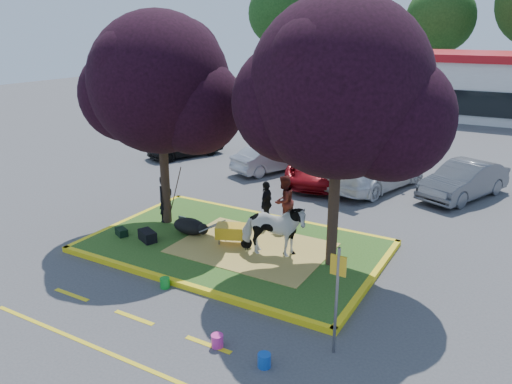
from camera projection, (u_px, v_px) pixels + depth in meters
The scene contains 32 objects.
ground at pixel (234, 248), 14.53m from camera, with size 90.00×90.00×0.00m, color #424244.
median_island at pixel (234, 246), 14.51m from camera, with size 8.00×5.00×0.15m, color #29541A.
curb_near at pixel (179, 284), 12.38m from camera, with size 8.30×0.16×0.15m, color yellow.
curb_far at pixel (275, 218), 16.63m from camera, with size 8.30×0.16×0.15m, color yellow.
curb_left at pixel (130, 220), 16.43m from camera, with size 0.16×5.30×0.15m, color yellow.
curb_right at pixel (371, 279), 12.59m from camera, with size 0.16×5.30×0.15m, color yellow.
straw_bedding at pixel (252, 248), 14.20m from camera, with size 4.20×3.00×0.01m, color #C3B250.
tree_purple_left at pixel (160, 90), 14.77m from camera, with size 5.06×4.20×6.51m.
tree_purple_right at pixel (340, 97), 11.87m from camera, with size 5.30×4.40×6.82m.
fire_lane_stripe_a at pixel (72, 295), 12.01m from camera, with size 1.10×0.12×0.01m, color yellow.
fire_lane_stripe_b at pixel (134, 318), 11.07m from camera, with size 1.10×0.12×0.01m, color yellow.
fire_lane_stripe_c at pixel (208, 345), 10.13m from camera, with size 1.10×0.12×0.01m, color yellow.
fire_lane_long at pixel (93, 346), 10.08m from camera, with size 6.00×0.10×0.01m, color yellow.
retail_building at pixel (463, 83), 35.94m from camera, with size 20.40×8.40×4.40m.
treeline at pixel (479, 7), 42.50m from camera, with size 46.58×7.80×14.63m.
cow at pixel (273, 230), 13.46m from camera, with size 0.82×1.81×1.53m, color white.
calf at pixel (189, 226), 15.12m from camera, with size 1.10×0.63×0.48m, color black.
handler at pixel (165, 199), 15.95m from camera, with size 0.55×0.36×1.50m, color black.
visitor_a at pixel (284, 201), 15.53m from camera, with size 0.80×0.62×1.64m, color #4D1916.
visitor_b at pixel (266, 203), 15.65m from camera, with size 0.85×0.35×1.44m, color black.
wheelbarrow at pixel (232, 232), 14.27m from camera, with size 1.59×0.84×0.60m.
gear_bag_dark at pixel (147, 236), 14.62m from camera, with size 0.62×0.34×0.32m, color black.
gear_bag_green at pixel (121, 232), 15.01m from camera, with size 0.42×0.26×0.22m, color black.
sign_post at pixel (337, 290), 9.46m from camera, with size 0.32×0.06×2.27m.
bucket_green at pixel (165, 283), 12.31m from camera, with size 0.24×0.24×0.26m, color green.
bucket_pink at pixel (217, 341), 10.04m from camera, with size 0.25×0.25×0.27m, color #E5329E.
bucket_blue at pixel (264, 360), 9.44m from camera, with size 0.26×0.26×0.28m, color blue.
car_black at pixel (185, 143), 24.67m from camera, with size 1.55×3.86×1.31m, color black.
car_silver at pixel (271, 158), 22.06m from camera, with size 1.26×3.63×1.20m, color #A2A3AA.
car_red at pixel (326, 163), 20.75m from camera, with size 2.47×5.35×1.49m, color maroon.
car_white at pixel (375, 170), 19.77m from camera, with size 2.08×5.12×1.49m, color white.
car_grey at pixel (464, 180), 18.63m from camera, with size 1.44×4.12×1.36m, color #56585D.
Camera 1 is at (7.12, -11.21, 6.15)m, focal length 35.00 mm.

